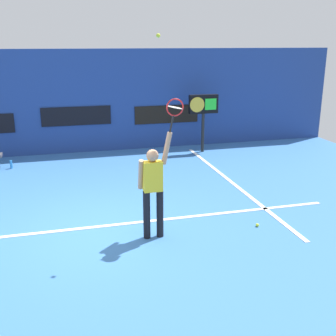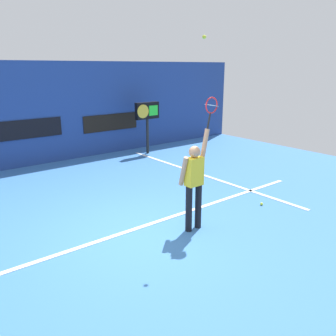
{
  "view_description": "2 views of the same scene",
  "coord_description": "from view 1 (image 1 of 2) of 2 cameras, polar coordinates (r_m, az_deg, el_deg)",
  "views": [
    {
      "loc": [
        -0.55,
        -7.47,
        3.5
      ],
      "look_at": [
        1.39,
        -0.13,
        1.2
      ],
      "focal_mm": 44.57,
      "sensor_mm": 36.0,
      "label": 1
    },
    {
      "loc": [
        -3.36,
        -5.22,
        3.11
      ],
      "look_at": [
        0.86,
        0.07,
        1.15
      ],
      "focal_mm": 37.49,
      "sensor_mm": 36.0,
      "label": 2
    }
  ],
  "objects": [
    {
      "name": "water_bottle",
      "position": [
        12.79,
        -20.66,
        0.46
      ],
      "size": [
        0.07,
        0.07,
        0.24
      ],
      "primitive_type": "cylinder",
      "color": "#338CD8",
      "rests_on": "ground_plane"
    },
    {
      "name": "tennis_player",
      "position": [
        7.52,
        -2.07,
        -2.46
      ],
      "size": [
        0.61,
        0.31,
        1.99
      ],
      "color": "black",
      "rests_on": "ground_plane"
    },
    {
      "name": "tennis_racket",
      "position": [
        7.28,
        0.91,
        8.03
      ],
      "size": [
        0.37,
        0.27,
        0.62
      ],
      "color": "black"
    },
    {
      "name": "scoreboard_clock",
      "position": [
        13.61,
        4.85,
        8.3
      ],
      "size": [
        0.96,
        0.2,
        1.88
      ],
      "color": "black",
      "rests_on": "ground_plane"
    },
    {
      "name": "court_baseline",
      "position": [
        8.4,
        -9.79,
        -7.95
      ],
      "size": [
        10.0,
        0.1,
        0.01
      ],
      "primitive_type": "cube",
      "color": "white",
      "rests_on": "ground_plane"
    },
    {
      "name": "tennis_ball",
      "position": [
        7.05,
        -1.35,
        17.67
      ],
      "size": [
        0.07,
        0.07,
        0.07
      ],
      "primitive_type": "sphere",
      "color": "#CCE033"
    },
    {
      "name": "spare_ball",
      "position": [
        8.49,
        12.12,
        -7.63
      ],
      "size": [
        0.07,
        0.07,
        0.07
      ],
      "primitive_type": "sphere",
      "color": "#CCE033",
      "rests_on": "ground_plane"
    },
    {
      "name": "ground_plane",
      "position": [
        8.27,
        -9.69,
        -8.41
      ],
      "size": [
        18.0,
        18.0,
        0.0
      ],
      "primitive_type": "plane",
      "color": "#3870B2"
    },
    {
      "name": "back_wall",
      "position": [
        13.85,
        -12.56,
        8.81
      ],
      "size": [
        18.0,
        0.2,
        3.29
      ],
      "primitive_type": "cube",
      "color": "navy",
      "rests_on": "ground_plane"
    },
    {
      "name": "sponsor_banner_center",
      "position": [
        13.79,
        -12.42,
        6.94
      ],
      "size": [
        2.2,
        0.03,
        0.6
      ],
      "primitive_type": "cube",
      "color": "black"
    },
    {
      "name": "sponsor_banner_starboard",
      "position": [
        14.25,
        -0.18,
        7.35
      ],
      "size": [
        2.2,
        0.03,
        0.6
      ],
      "primitive_type": "cube",
      "color": "black"
    },
    {
      "name": "court_sideline",
      "position": [
        10.94,
        8.68,
        -1.93
      ],
      "size": [
        0.1,
        7.0,
        0.01
      ],
      "primitive_type": "cube",
      "color": "white",
      "rests_on": "ground_plane"
    }
  ]
}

